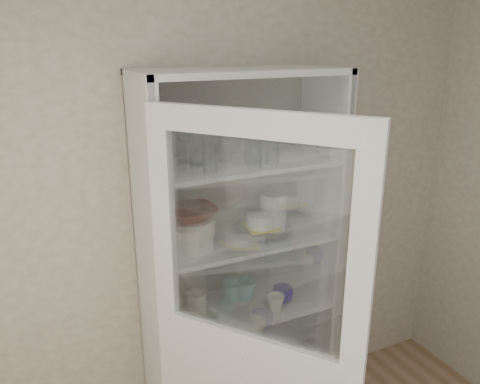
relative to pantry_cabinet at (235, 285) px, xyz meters
name	(u,v)px	position (x,y,z in m)	size (l,w,h in m)	color
wall_back	(188,220)	(-0.20, 0.16, 0.36)	(3.60, 0.02, 2.60)	#AA9A8A
pantry_cabinet	(235,285)	(0.00, 0.00, 0.00)	(1.00, 0.45, 2.10)	#B6B6B6
cupboard_door	(252,381)	(-0.23, -0.64, -0.07)	(0.58, 0.74, 2.00)	#B6B6B6
tumbler_0	(165,161)	(-0.41, -0.18, 0.79)	(0.07, 0.07, 0.14)	silver
tumbler_1	(211,159)	(-0.22, -0.22, 0.79)	(0.07, 0.07, 0.13)	silver
tumbler_2	(254,152)	(0.01, -0.20, 0.79)	(0.07, 0.07, 0.15)	silver
tumbler_3	(255,152)	(0.01, -0.20, 0.79)	(0.07, 0.07, 0.14)	silver
tumbler_4	(262,150)	(0.06, -0.17, 0.79)	(0.07, 0.07, 0.14)	silver
tumbler_5	(272,149)	(0.11, -0.18, 0.80)	(0.07, 0.07, 0.15)	silver
tumbler_6	(323,144)	(0.41, -0.18, 0.79)	(0.07, 0.07, 0.14)	silver
tumbler_7	(157,154)	(-0.41, -0.05, 0.79)	(0.07, 0.07, 0.15)	silver
tumbler_8	(197,149)	(-0.22, -0.04, 0.79)	(0.07, 0.07, 0.15)	silver
tumbler_9	(225,148)	(-0.07, -0.04, 0.79)	(0.07, 0.07, 0.14)	silver
tumbler_10	(251,147)	(0.05, -0.09, 0.79)	(0.07, 0.07, 0.14)	silver
goblet_0	(155,149)	(-0.40, 0.01, 0.80)	(0.07, 0.07, 0.17)	silver
goblet_1	(185,143)	(-0.25, 0.03, 0.82)	(0.09, 0.09, 0.19)	silver
goblet_2	(263,139)	(0.17, 0.02, 0.80)	(0.07, 0.07, 0.16)	silver
goblet_3	(293,132)	(0.37, 0.05, 0.81)	(0.08, 0.08, 0.18)	silver
plate_stack_front	(193,240)	(-0.27, -0.10, 0.36)	(0.21, 0.21, 0.08)	white
plate_stack_back	(157,229)	(-0.40, 0.08, 0.38)	(0.19, 0.19, 0.11)	white
cream_bowl	(192,225)	(-0.27, -0.10, 0.44)	(0.22, 0.22, 0.07)	white
terracotta_bowl	(192,213)	(-0.27, -0.10, 0.50)	(0.24, 0.24, 0.06)	maroon
glass_platter	(261,229)	(0.13, -0.06, 0.33)	(0.33, 0.33, 0.02)	silver
yellow_trivet	(261,227)	(0.13, -0.06, 0.34)	(0.15, 0.15, 0.01)	yellow
white_ramekin	(262,220)	(0.13, -0.06, 0.38)	(0.16, 0.16, 0.07)	white
grey_bowl_stack	(274,211)	(0.20, -0.06, 0.42)	(0.14, 0.14, 0.20)	silver
mug_blue	(283,294)	(0.22, -0.15, -0.03)	(0.11, 0.11, 0.09)	#0D0A80
mug_teal	(246,289)	(0.05, -0.03, -0.02)	(0.12, 0.12, 0.11)	teal
mug_white	(276,303)	(0.14, -0.20, -0.04)	(0.09, 0.09, 0.09)	white
teal_jar	(231,290)	(-0.02, 0.00, -0.02)	(0.10, 0.10, 0.12)	teal
measuring_cups	(206,318)	(-0.23, -0.14, -0.06)	(0.10, 0.10, 0.04)	#B8B8B8
white_canister	(196,303)	(-0.25, -0.05, -0.02)	(0.10, 0.10, 0.12)	white
cream_dish	(218,370)	(-0.15, -0.10, -0.44)	(0.26, 0.26, 0.08)	white
tin_box	(262,357)	(0.13, -0.09, -0.45)	(0.20, 0.14, 0.06)	gray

